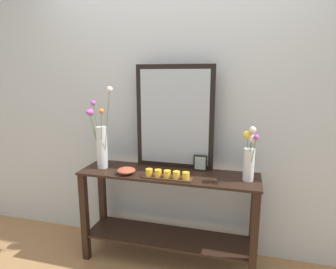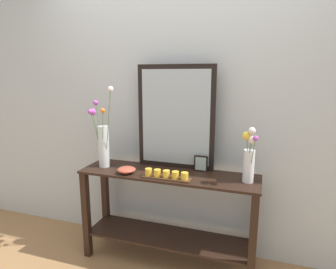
{
  "view_description": "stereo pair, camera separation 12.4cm",
  "coord_description": "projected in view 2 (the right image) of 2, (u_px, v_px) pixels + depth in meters",
  "views": [
    {
      "loc": [
        0.59,
        -2.17,
        1.6
      ],
      "look_at": [
        0.0,
        0.0,
        1.13
      ],
      "focal_mm": 30.65,
      "sensor_mm": 36.0,
      "label": 1
    },
    {
      "loc": [
        0.71,
        -2.13,
        1.6
      ],
      "look_at": [
        0.0,
        0.0,
        1.13
      ],
      "focal_mm": 30.65,
      "sensor_mm": 36.0,
      "label": 2
    }
  ],
  "objects": [
    {
      "name": "tall_vase_left",
      "position": [
        103.0,
        141.0,
        2.48
      ],
      "size": [
        0.27,
        0.17,
        0.71
      ],
      "color": "silver",
      "rests_on": "console_table"
    },
    {
      "name": "decorative_bowl",
      "position": [
        126.0,
        170.0,
        2.35
      ],
      "size": [
        0.15,
        0.15,
        0.05
      ],
      "color": "#B24C38",
      "rests_on": "console_table"
    },
    {
      "name": "candle_tray",
      "position": [
        166.0,
        175.0,
        2.23
      ],
      "size": [
        0.39,
        0.09,
        0.07
      ],
      "color": "#472D1C",
      "rests_on": "console_table"
    },
    {
      "name": "mirror_leaning",
      "position": [
        176.0,
        117.0,
        2.42
      ],
      "size": [
        0.67,
        0.03,
        0.88
      ],
      "color": "black",
      "rests_on": "console_table"
    },
    {
      "name": "wall_back",
      "position": [
        179.0,
        103.0,
        2.55
      ],
      "size": [
        6.4,
        0.08,
        2.7
      ],
      "primitive_type": "cube",
      "color": "#B2BCC1",
      "rests_on": "ground"
    },
    {
      "name": "vase_right",
      "position": [
        249.0,
        159.0,
        2.11
      ],
      "size": [
        0.11,
        0.14,
        0.43
      ],
      "color": "silver",
      "rests_on": "console_table"
    },
    {
      "name": "picture_frame_small",
      "position": [
        201.0,
        164.0,
        2.39
      ],
      "size": [
        0.11,
        0.01,
        0.13
      ],
      "color": "black",
      "rests_on": "console_table"
    },
    {
      "name": "ground_plane",
      "position": [
        168.0,
        261.0,
        2.53
      ],
      "size": [
        7.0,
        6.0,
        0.02
      ],
      "primitive_type": "cube",
      "color": "#997047"
    },
    {
      "name": "console_table",
      "position": [
        168.0,
        208.0,
        2.42
      ],
      "size": [
        1.48,
        0.4,
        0.8
      ],
      "color": "black",
      "rests_on": "ground"
    }
  ]
}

